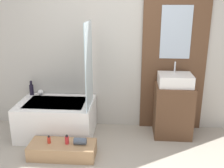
{
  "coord_description": "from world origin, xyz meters",
  "views": [
    {
      "loc": [
        0.23,
        -2.38,
        1.96
      ],
      "look_at": [
        0.01,
        0.69,
        0.98
      ],
      "focal_mm": 42.0,
      "sensor_mm": 36.0,
      "label": 1
    }
  ],
  "objects_px": {
    "vase_round_light": "(40,92)",
    "bottle_soap_primary": "(49,140)",
    "wooden_step_bench": "(63,150)",
    "vase_tall_dark": "(32,89)",
    "bottle_soap_secondary": "(67,140)",
    "bathtub": "(57,118)",
    "sink": "(175,80)"
  },
  "relations": [
    {
      "from": "sink",
      "to": "vase_tall_dark",
      "type": "height_order",
      "value": "sink"
    },
    {
      "from": "bathtub",
      "to": "bottle_soap_secondary",
      "type": "relative_size",
      "value": 8.99
    },
    {
      "from": "bottle_soap_secondary",
      "to": "bottle_soap_primary",
      "type": "bearing_deg",
      "value": 180.0
    },
    {
      "from": "bottle_soap_primary",
      "to": "vase_round_light",
      "type": "bearing_deg",
      "value": 113.67
    },
    {
      "from": "bathtub",
      "to": "vase_tall_dark",
      "type": "height_order",
      "value": "vase_tall_dark"
    },
    {
      "from": "wooden_step_bench",
      "to": "bottle_soap_primary",
      "type": "xyz_separation_m",
      "value": [
        -0.17,
        0.0,
        0.14
      ]
    },
    {
      "from": "bottle_soap_secondary",
      "to": "sink",
      "type": "bearing_deg",
      "value": 26.31
    },
    {
      "from": "wooden_step_bench",
      "to": "vase_tall_dark",
      "type": "height_order",
      "value": "vase_tall_dark"
    },
    {
      "from": "bathtub",
      "to": "sink",
      "type": "xyz_separation_m",
      "value": [
        1.74,
        0.13,
        0.61
      ]
    },
    {
      "from": "sink",
      "to": "bottle_soap_primary",
      "type": "xyz_separation_m",
      "value": [
        -1.68,
        -0.71,
        -0.64
      ]
    },
    {
      "from": "bottle_soap_secondary",
      "to": "wooden_step_bench",
      "type": "bearing_deg",
      "value": 180.0
    },
    {
      "from": "vase_round_light",
      "to": "bathtub",
      "type": "bearing_deg",
      "value": -41.37
    },
    {
      "from": "sink",
      "to": "vase_tall_dark",
      "type": "bearing_deg",
      "value": 175.68
    },
    {
      "from": "wooden_step_bench",
      "to": "vase_tall_dark",
      "type": "relative_size",
      "value": 3.74
    },
    {
      "from": "vase_tall_dark",
      "to": "bottle_soap_primary",
      "type": "relative_size",
      "value": 2.24
    },
    {
      "from": "vase_round_light",
      "to": "bottle_soap_secondary",
      "type": "xyz_separation_m",
      "value": [
        0.62,
        -0.87,
        -0.33
      ]
    },
    {
      "from": "wooden_step_bench",
      "to": "bottle_soap_primary",
      "type": "height_order",
      "value": "bottle_soap_primary"
    },
    {
      "from": "bottle_soap_primary",
      "to": "vase_tall_dark",
      "type": "bearing_deg",
      "value": 120.84
    },
    {
      "from": "vase_round_light",
      "to": "bottle_soap_primary",
      "type": "distance_m",
      "value": 1.01
    },
    {
      "from": "wooden_step_bench",
      "to": "bottle_soap_secondary",
      "type": "xyz_separation_m",
      "value": [
        0.06,
        0.0,
        0.15
      ]
    },
    {
      "from": "vase_round_light",
      "to": "bottle_soap_primary",
      "type": "bearing_deg",
      "value": -66.33
    },
    {
      "from": "sink",
      "to": "bottle_soap_secondary",
      "type": "distance_m",
      "value": 1.73
    },
    {
      "from": "sink",
      "to": "bottle_soap_primary",
      "type": "relative_size",
      "value": 4.65
    },
    {
      "from": "wooden_step_bench",
      "to": "bottle_soap_secondary",
      "type": "height_order",
      "value": "bottle_soap_secondary"
    },
    {
      "from": "bottle_soap_primary",
      "to": "bottle_soap_secondary",
      "type": "distance_m",
      "value": 0.24
    },
    {
      "from": "vase_round_light",
      "to": "wooden_step_bench",
      "type": "bearing_deg",
      "value": -57.5
    },
    {
      "from": "bottle_soap_secondary",
      "to": "vase_tall_dark",
      "type": "bearing_deg",
      "value": 130.91
    },
    {
      "from": "wooden_step_bench",
      "to": "vase_round_light",
      "type": "xyz_separation_m",
      "value": [
        -0.55,
        0.87,
        0.48
      ]
    },
    {
      "from": "sink",
      "to": "vase_tall_dark",
      "type": "xyz_separation_m",
      "value": [
        -2.21,
        0.17,
        -0.25
      ]
    },
    {
      "from": "vase_round_light",
      "to": "bottle_soap_primary",
      "type": "height_order",
      "value": "vase_round_light"
    },
    {
      "from": "wooden_step_bench",
      "to": "vase_round_light",
      "type": "relative_size",
      "value": 9.41
    },
    {
      "from": "sink",
      "to": "bathtub",
      "type": "bearing_deg",
      "value": -175.69
    }
  ]
}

